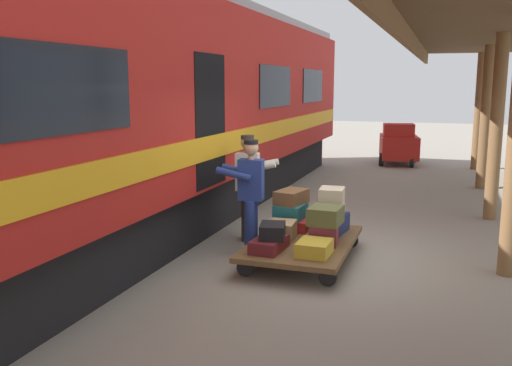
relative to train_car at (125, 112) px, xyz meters
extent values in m
plane|color=gray|center=(-3.53, 0.00, -2.06)|extent=(60.00, 60.00, 0.00)
cylinder|color=brown|center=(-5.75, -9.80, -0.36)|extent=(0.24, 0.24, 3.40)
cylinder|color=brown|center=(-5.75, -6.53, -0.36)|extent=(0.24, 0.24, 3.40)
cylinder|color=brown|center=(-5.75, -3.27, -0.36)|extent=(0.24, 0.24, 3.40)
cube|color=brown|center=(-4.20, 0.00, 1.19)|extent=(0.08, 20.40, 0.30)
cube|color=#B21E19|center=(0.00, 0.00, 0.29)|extent=(3.00, 19.15, 2.90)
cube|color=black|center=(0.00, 0.00, -1.61)|extent=(2.55, 18.19, 0.90)
cube|color=gold|center=(-1.51, 0.00, -0.51)|extent=(0.03, 18.76, 0.36)
cube|color=black|center=(-1.51, -6.70, 0.39)|extent=(0.02, 2.11, 0.84)
cube|color=black|center=(-1.51, -3.35, 0.39)|extent=(0.02, 2.11, 0.84)
cube|color=black|center=(-1.51, 3.35, 0.39)|extent=(0.02, 2.11, 0.84)
cube|color=black|center=(-1.45, 0.00, -0.11)|extent=(0.12, 1.10, 2.00)
cube|color=brown|center=(-3.03, 0.31, -1.80)|extent=(1.38, 2.20, 0.07)
cylinder|color=black|center=(-3.58, 1.19, -1.95)|extent=(0.23, 0.05, 0.23)
cylinder|color=black|center=(-2.48, 1.19, -1.95)|extent=(0.23, 0.05, 0.23)
cylinder|color=black|center=(-3.58, -0.57, -1.95)|extent=(0.23, 0.05, 0.23)
cylinder|color=black|center=(-2.48, -0.57, -1.95)|extent=(0.23, 0.05, 0.23)
cube|color=#AD231E|center=(-2.72, -0.30, -1.68)|extent=(0.54, 0.63, 0.17)
cube|color=tan|center=(-2.72, 0.31, -1.64)|extent=(0.40, 0.48, 0.25)
cube|color=navy|center=(-3.34, -0.30, -1.63)|extent=(0.44, 0.60, 0.27)
cube|color=maroon|center=(-3.34, 0.31, -1.62)|extent=(0.44, 0.58, 0.28)
cube|color=maroon|center=(-2.72, 0.91, -1.68)|extent=(0.41, 0.64, 0.17)
cube|color=gold|center=(-3.34, 0.91, -1.67)|extent=(0.43, 0.50, 0.19)
cube|color=#1E666B|center=(-2.70, -0.26, -1.48)|extent=(0.44, 0.56, 0.22)
cube|color=#9EA0A5|center=(-3.33, -0.29, -1.41)|extent=(0.40, 0.44, 0.17)
cube|color=brown|center=(-3.36, 0.33, -1.36)|extent=(0.45, 0.51, 0.25)
cube|color=beige|center=(-3.33, -0.27, -1.21)|extent=(0.38, 0.45, 0.25)
cube|color=black|center=(-2.76, 0.88, -1.50)|extent=(0.41, 0.49, 0.19)
cube|color=brown|center=(-2.70, -0.30, -1.26)|extent=(0.46, 0.62, 0.21)
cylinder|color=navy|center=(-2.21, 0.11, -1.65)|extent=(0.16, 0.16, 0.82)
cylinder|color=navy|center=(-2.23, 0.31, -1.65)|extent=(0.16, 0.16, 0.82)
cube|color=navy|center=(-2.22, 0.21, -0.94)|extent=(0.38, 0.26, 0.60)
cylinder|color=tan|center=(-2.22, 0.21, -0.61)|extent=(0.09, 0.09, 0.06)
sphere|color=tan|center=(-2.22, 0.21, -0.47)|extent=(0.22, 0.22, 0.22)
cylinder|color=black|center=(-2.22, 0.21, -0.39)|extent=(0.21, 0.21, 0.06)
cylinder|color=navy|center=(-1.98, 0.08, -0.84)|extent=(0.54, 0.17, 0.21)
cylinder|color=navy|center=(-2.02, 0.40, -0.84)|extent=(0.54, 0.17, 0.21)
cylinder|color=#332D28|center=(-1.93, -0.38, -1.65)|extent=(0.16, 0.16, 0.82)
cylinder|color=#332D28|center=(-1.90, -0.57, -1.65)|extent=(0.16, 0.16, 0.82)
cube|color=silver|center=(-1.92, -0.47, -0.94)|extent=(0.39, 0.27, 0.60)
cylinder|color=tan|center=(-1.92, -0.47, -0.61)|extent=(0.09, 0.09, 0.06)
sphere|color=tan|center=(-1.92, -0.47, -0.47)|extent=(0.22, 0.22, 0.22)
cylinder|color=#332D28|center=(-1.92, -0.47, -0.39)|extent=(0.21, 0.21, 0.06)
cylinder|color=silver|center=(-2.16, -0.35, -0.84)|extent=(0.54, 0.17, 0.21)
cylinder|color=silver|center=(-2.11, -0.66, -0.84)|extent=(0.54, 0.17, 0.21)
cube|color=#B21E19|center=(-3.50, -10.11, -1.51)|extent=(1.37, 1.86, 0.70)
cube|color=#B21E19|center=(-3.50, -9.76, -1.01)|extent=(1.01, 0.84, 0.50)
cylinder|color=black|center=(-3.95, -9.51, -1.86)|extent=(0.12, 0.40, 0.40)
cylinder|color=black|center=(-3.05, -9.51, -1.86)|extent=(0.12, 0.40, 0.40)
cylinder|color=black|center=(-3.95, -10.71, -1.86)|extent=(0.12, 0.40, 0.40)
cylinder|color=black|center=(-3.05, -10.71, -1.86)|extent=(0.12, 0.40, 0.40)
camera|label=1|loc=(-4.88, 7.74, 0.44)|focal=38.85mm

